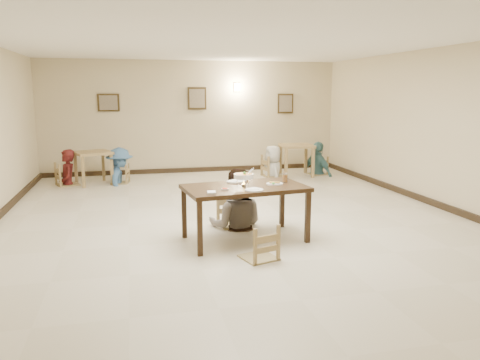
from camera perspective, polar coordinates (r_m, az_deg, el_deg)
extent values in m
plane|color=beige|center=(8.17, -0.81, -4.72)|extent=(10.00, 10.00, 0.00)
plane|color=white|center=(7.92, -0.87, 16.69)|extent=(10.00, 10.00, 0.00)
plane|color=beige|center=(12.82, -5.69, 7.63)|extent=(10.00, 0.00, 10.00)
plane|color=beige|center=(3.25, 18.49, -1.78)|extent=(10.00, 0.00, 10.00)
plane|color=beige|center=(9.60, 23.32, 5.81)|extent=(0.00, 10.00, 10.00)
cube|color=black|center=(12.95, -5.56, 1.25)|extent=(8.00, 0.06, 0.12)
cube|color=black|center=(9.78, 22.55, -2.61)|extent=(0.06, 10.00, 0.12)
cube|color=#312411|center=(12.67, -15.74, 9.07)|extent=(0.55, 0.03, 0.45)
cube|color=gray|center=(12.65, -15.74, 9.06)|extent=(0.45, 0.01, 0.37)
cube|color=#312411|center=(12.78, -5.26, 9.87)|extent=(0.50, 0.03, 0.60)
cube|color=gray|center=(12.76, -5.25, 9.87)|extent=(0.41, 0.01, 0.49)
cube|color=#312411|center=(13.37, 5.56, 9.26)|extent=(0.45, 0.03, 0.55)
cube|color=gray|center=(13.35, 5.59, 9.26)|extent=(0.37, 0.01, 0.45)
cube|color=#FFD88C|center=(12.98, -0.38, 11.25)|extent=(0.16, 0.05, 0.22)
cube|color=#311F10|center=(6.83, 0.60, -0.99)|extent=(1.86, 1.20, 0.06)
cube|color=#311F10|center=(6.28, -4.93, -5.92)|extent=(0.07, 0.07, 0.76)
cube|color=#311F10|center=(6.88, 8.26, -4.52)|extent=(0.07, 0.07, 0.76)
cube|color=#311F10|center=(7.09, -6.84, -4.03)|extent=(0.07, 0.07, 0.76)
cube|color=#311F10|center=(7.62, 5.13, -2.95)|extent=(0.07, 0.07, 0.76)
cube|color=tan|center=(7.66, -0.81, -2.24)|extent=(0.47, 0.47, 0.05)
cube|color=tan|center=(6.15, 2.32, -5.87)|extent=(0.43, 0.43, 0.05)
imported|color=gray|center=(7.50, -0.46, 1.36)|extent=(1.10, 0.96, 1.91)
torus|color=silver|center=(6.78, 0.45, 0.21)|extent=(0.22, 0.22, 0.01)
cylinder|color=silver|center=(6.80, 0.45, -0.64)|extent=(0.06, 0.06, 0.03)
cone|color=#FFA526|center=(6.79, 0.45, -0.29)|extent=(0.03, 0.03, 0.05)
cylinder|color=white|center=(6.77, 0.45, 0.48)|extent=(0.28, 0.28, 0.06)
cylinder|color=#A5601C|center=(6.77, 0.45, 0.71)|extent=(0.25, 0.25, 0.01)
sphere|color=#2D7223|center=(6.76, 0.55, 0.85)|extent=(0.04, 0.04, 0.04)
cylinder|color=silver|center=(6.84, 1.24, 1.05)|extent=(0.13, 0.08, 0.09)
cylinder|color=silver|center=(6.86, 1.06, -0.18)|extent=(0.01, 0.01, 0.13)
cylinder|color=silver|center=(6.82, -0.36, -0.24)|extent=(0.01, 0.01, 0.13)
cylinder|color=silver|center=(6.69, 0.66, -0.45)|extent=(0.01, 0.01, 0.13)
cylinder|color=white|center=(7.11, -0.43, -0.19)|extent=(0.30, 0.30, 0.02)
ellipsoid|color=white|center=(7.11, -0.43, -0.13)|extent=(0.20, 0.17, 0.07)
cylinder|color=white|center=(6.51, 1.75, -1.22)|extent=(0.26, 0.26, 0.02)
ellipsoid|color=white|center=(6.51, 1.75, -1.16)|extent=(0.17, 0.14, 0.06)
cylinder|color=white|center=(6.95, 4.24, -0.47)|extent=(0.25, 0.25, 0.02)
sphere|color=#2D7223|center=(6.87, 4.10, -0.40)|extent=(0.04, 0.04, 0.04)
cylinder|color=white|center=(6.57, -1.85, -1.12)|extent=(0.11, 0.11, 0.02)
cylinder|color=#A61200|center=(6.57, -1.85, -1.04)|extent=(0.08, 0.08, 0.01)
cube|color=white|center=(6.34, -3.51, -1.53)|extent=(0.12, 0.15, 0.03)
cube|color=silver|center=(6.41, -3.23, -1.42)|extent=(0.04, 0.15, 0.01)
cube|color=silver|center=(6.42, -2.99, -1.41)|extent=(0.04, 0.15, 0.01)
cylinder|color=white|center=(7.15, 5.52, 0.34)|extent=(0.08, 0.08, 0.15)
cylinder|color=orange|center=(7.15, 5.51, 0.23)|extent=(0.07, 0.07, 0.11)
cube|color=#9E804E|center=(11.62, -17.51, 3.19)|extent=(1.01, 1.01, 0.06)
cube|color=#9E804E|center=(11.27, -18.56, 0.90)|extent=(0.07, 0.07, 0.73)
cube|color=#9E804E|center=(11.45, -15.34, 1.22)|extent=(0.07, 0.07, 0.73)
cube|color=#9E804E|center=(11.91, -19.38, 1.35)|extent=(0.07, 0.07, 0.73)
cube|color=#9E804E|center=(12.08, -16.32, 1.65)|extent=(0.07, 0.07, 0.73)
cube|color=#9E804E|center=(12.31, 6.91, 4.17)|extent=(0.90, 0.90, 0.06)
cube|color=#9E804E|center=(11.94, 5.64, 2.01)|extent=(0.07, 0.07, 0.76)
cube|color=#9E804E|center=(12.12, 8.88, 2.06)|extent=(0.07, 0.07, 0.76)
cube|color=#9E804E|center=(12.62, 4.94, 2.49)|extent=(0.07, 0.07, 0.76)
cube|color=#9E804E|center=(12.78, 8.02, 2.53)|extent=(0.07, 0.07, 0.76)
cube|color=tan|center=(11.72, -20.36, 1.65)|extent=(0.48, 0.48, 0.05)
cube|color=tan|center=(11.61, -14.47, 1.55)|extent=(0.41, 0.41, 0.04)
cube|color=tan|center=(12.19, 4.04, 2.69)|extent=(0.49, 0.49, 0.05)
cube|color=tan|center=(12.63, 9.48, 2.57)|extent=(0.43, 0.43, 0.05)
imported|color=#541717|center=(11.67, -20.48, 3.50)|extent=(0.53, 0.69, 1.70)
imported|color=teal|center=(11.55, -14.57, 3.84)|extent=(0.71, 1.15, 1.73)
imported|color=silver|center=(12.15, 4.06, 4.20)|extent=(0.54, 0.80, 1.61)
imported|color=teal|center=(12.57, 9.54, 4.63)|extent=(0.77, 1.11, 1.75)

